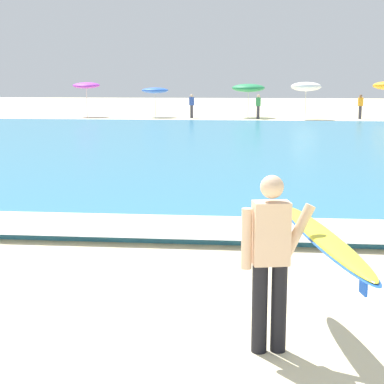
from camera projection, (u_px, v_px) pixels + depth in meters
The scene contains 10 objects.
sea at pixel (172, 146), 23.89m from camera, with size 120.00×28.00×0.14m, color teal.
surf_foam at pixel (68, 224), 10.77m from camera, with size 120.00×1.70×0.01m, color white.
surfer_with_board at pixel (296, 248), 5.91m from camera, with size 1.18×2.82×1.73m.
beach_umbrella_0 at pixel (86, 85), 42.79m from camera, with size 1.85×1.87×2.38m.
beach_umbrella_1 at pixel (155, 90), 42.32m from camera, with size 1.81×1.81×1.99m.
beach_umbrella_2 at pixel (248, 88), 41.97m from camera, with size 2.20×2.21×2.26m.
beach_umbrella_3 at pixel (306, 87), 39.93m from camera, with size 1.93×1.95×2.41m.
beachgoer_near_row_left at pixel (192, 105), 41.37m from camera, with size 0.32×0.20×1.58m.
beachgoer_near_row_mid at pixel (360, 106), 40.50m from camera, with size 0.32×0.20×1.58m.
beachgoer_near_row_right at pixel (258, 106), 40.45m from camera, with size 0.32×0.20×1.58m.
Camera 1 is at (3.19, -4.32, 2.61)m, focal length 58.58 mm.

